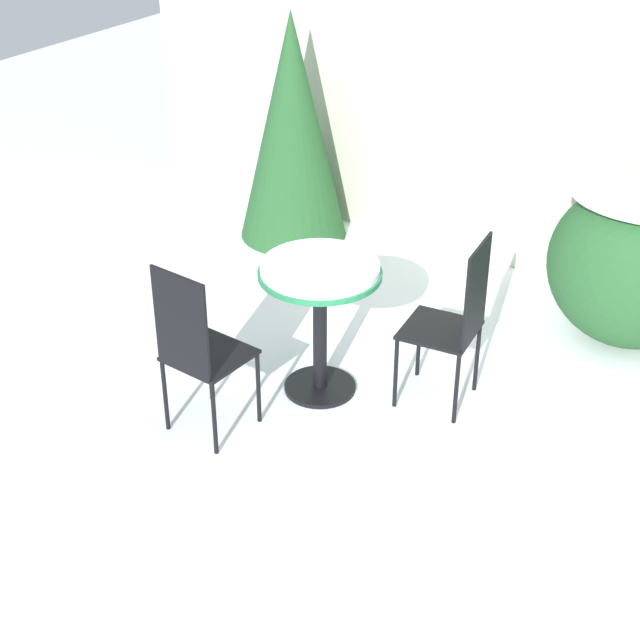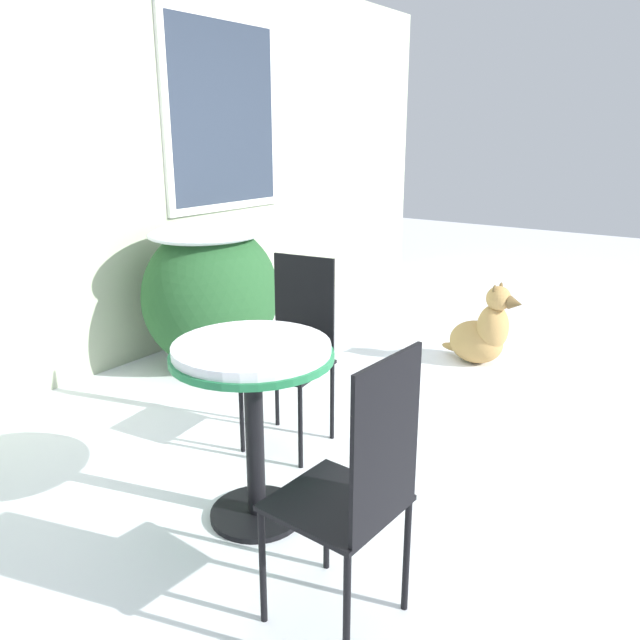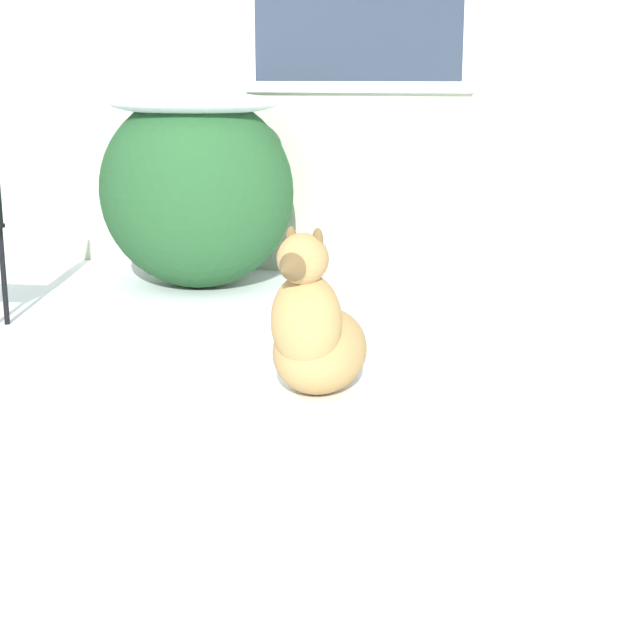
# 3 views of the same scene
# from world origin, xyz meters

# --- Properties ---
(ground_plane) EXTENTS (16.00, 16.00, 0.00)m
(ground_plane) POSITION_xyz_m (0.00, 0.00, 0.00)
(ground_plane) COLOR white
(shrub_left) EXTENTS (1.04, 0.88, 1.02)m
(shrub_left) POSITION_xyz_m (0.14, 1.65, 0.55)
(shrub_left) COLOR #235128
(shrub_left) RESTS_ON ground_plane
(evergreen_bush) EXTENTS (0.80, 0.80, 1.68)m
(evergreen_bush) POSITION_xyz_m (-2.44, 1.76, 0.84)
(evergreen_bush) COLOR #235128
(evergreen_bush) RESTS_ON ground_plane
(patio_table) EXTENTS (0.68, 0.68, 0.81)m
(patio_table) POSITION_xyz_m (-1.12, 0.15, 0.65)
(patio_table) COLOR black
(patio_table) RESTS_ON ground_plane
(patio_chair_near_table) EXTENTS (0.44, 0.44, 1.01)m
(patio_chair_near_table) POSITION_xyz_m (-0.44, 0.45, 0.54)
(patio_chair_near_table) COLOR black
(patio_chair_near_table) RESTS_ON ground_plane
(patio_chair_far_side) EXTENTS (0.41, 0.41, 1.01)m
(patio_chair_far_side) POSITION_xyz_m (-1.42, -0.54, 0.54)
(patio_chair_far_side) COLOR black
(patio_chair_far_side) RESTS_ON ground_plane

